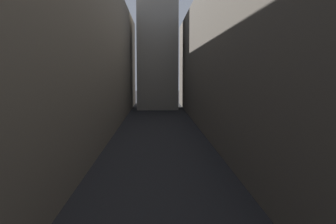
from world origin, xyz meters
TOP-DOWN VIEW (x-y plane):
  - ground_plane at (0.00, 48.00)m, footprint 264.00×264.00m
  - building_block_left at (-10.72, 50.00)m, footprint 10.44×108.00m
  - building_block_right at (13.37, 50.00)m, footprint 15.74×108.00m

SIDE VIEW (x-z plane):
  - ground_plane at x=0.00m, z-range 0.00..0.00m
  - building_block_right at x=13.37m, z-range 0.00..18.74m
  - building_block_left at x=-10.72m, z-range 0.00..19.55m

